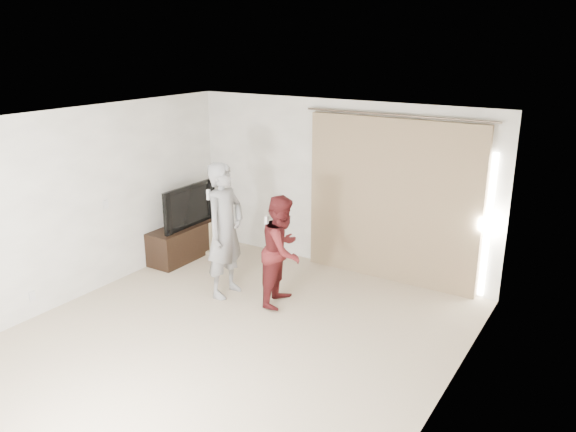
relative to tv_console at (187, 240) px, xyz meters
The scene contains 10 objects.
floor 2.89m from the tv_console, 38.11° to the right, with size 5.50×5.50×0.00m, color #C6B495.
wall_back 2.67m from the tv_console, 23.26° to the left, with size 5.00×0.04×2.60m, color white.
wall_left 2.07m from the tv_console, 97.53° to the right, with size 0.04×5.50×2.60m.
ceiling 3.70m from the tv_console, 38.11° to the right, with size 5.00×5.50×0.01m, color silver.
curtain 3.43m from the tv_console, 15.87° to the left, with size 2.80×0.11×2.46m.
tv_console is the anchor object (origin of this frame).
tv 0.61m from the tv_console, ahead, with size 1.18×0.16×0.68m, color black.
scratching_post 0.40m from the tv_console, 65.10° to the left, with size 0.40×0.40×0.53m.
person_man 1.78m from the tv_console, 28.65° to the right, with size 0.47×0.70×1.89m.
person_woman 2.39m from the tv_console, 14.92° to the right, with size 0.69×0.82×1.51m.
Camera 1 is at (3.75, -4.70, 3.44)m, focal length 35.00 mm.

